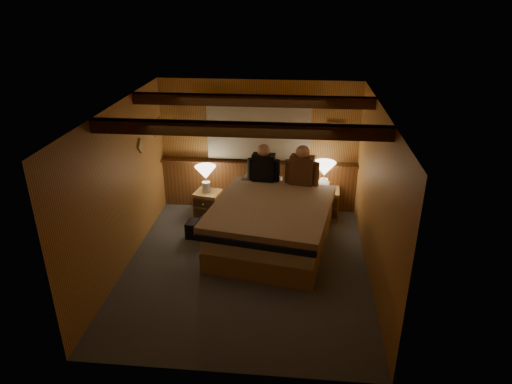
# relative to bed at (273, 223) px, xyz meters

# --- Properties ---
(floor) EXTENTS (4.20, 4.20, 0.00)m
(floor) POSITION_rel_bed_xyz_m (-0.35, -0.65, -0.40)
(floor) COLOR #484E55
(floor) RESTS_ON ground
(ceiling) EXTENTS (4.20, 4.20, 0.00)m
(ceiling) POSITION_rel_bed_xyz_m (-0.35, -0.65, 2.00)
(ceiling) COLOR tan
(ceiling) RESTS_ON wall_back
(wall_back) EXTENTS (3.60, 0.00, 3.60)m
(wall_back) POSITION_rel_bed_xyz_m (-0.35, 1.45, 0.80)
(wall_back) COLOR #D89D4D
(wall_back) RESTS_ON floor
(wall_left) EXTENTS (0.00, 4.20, 4.20)m
(wall_left) POSITION_rel_bed_xyz_m (-2.15, -0.65, 0.80)
(wall_left) COLOR #D89D4D
(wall_left) RESTS_ON floor
(wall_right) EXTENTS (0.00, 4.20, 4.20)m
(wall_right) POSITION_rel_bed_xyz_m (1.45, -0.65, 0.80)
(wall_right) COLOR #D89D4D
(wall_right) RESTS_ON floor
(wall_front) EXTENTS (3.60, 0.00, 3.60)m
(wall_front) POSITION_rel_bed_xyz_m (-0.35, -2.75, 0.80)
(wall_front) COLOR #D89D4D
(wall_front) RESTS_ON floor
(wainscot) EXTENTS (3.60, 0.23, 0.94)m
(wainscot) POSITION_rel_bed_xyz_m (-0.35, 1.38, 0.08)
(wainscot) COLOR brown
(wainscot) RESTS_ON wall_back
(curtain_window) EXTENTS (2.18, 0.09, 1.11)m
(curtain_window) POSITION_rel_bed_xyz_m (-0.35, 1.37, 1.12)
(curtain_window) COLOR #4A2C12
(curtain_window) RESTS_ON wall_back
(ceiling_beams) EXTENTS (3.60, 1.65, 0.16)m
(ceiling_beams) POSITION_rel_bed_xyz_m (-0.35, -0.50, 1.91)
(ceiling_beams) COLOR #4A2C12
(ceiling_beams) RESTS_ON ceiling
(coat_rail) EXTENTS (0.05, 0.55, 0.24)m
(coat_rail) POSITION_rel_bed_xyz_m (-2.07, 0.92, 1.27)
(coat_rail) COLOR silver
(coat_rail) RESTS_ON wall_left
(framed_print) EXTENTS (0.30, 0.04, 0.25)m
(framed_print) POSITION_rel_bed_xyz_m (1.00, 1.42, 1.15)
(framed_print) COLOR tan
(framed_print) RESTS_ON wall_back
(bed) EXTENTS (2.08, 2.53, 0.77)m
(bed) POSITION_rel_bed_xyz_m (0.00, 0.00, 0.00)
(bed) COLOR #AE8B4A
(bed) RESTS_ON floor
(nightstand_left) EXTENTS (0.52, 0.48, 0.49)m
(nightstand_left) POSITION_rel_bed_xyz_m (-1.23, 0.90, -0.16)
(nightstand_left) COLOR #AE8B4A
(nightstand_left) RESTS_ON floor
(nightstand_right) EXTENTS (0.50, 0.46, 0.53)m
(nightstand_right) POSITION_rel_bed_xyz_m (0.88, 1.10, -0.14)
(nightstand_right) COLOR #AE8B4A
(nightstand_right) RESTS_ON floor
(lamp_left) EXTENTS (0.37, 0.37, 0.48)m
(lamp_left) POSITION_rel_bed_xyz_m (-1.25, 0.92, 0.42)
(lamp_left) COLOR silver
(lamp_left) RESTS_ON nightstand_left
(lamp_right) EXTENTS (0.39, 0.39, 0.51)m
(lamp_right) POSITION_rel_bed_xyz_m (0.84, 1.12, 0.49)
(lamp_right) COLOR silver
(lamp_right) RESTS_ON nightstand_right
(person_left) EXTENTS (0.56, 0.25, 0.69)m
(person_left) POSITION_rel_bed_xyz_m (-0.22, 0.87, 0.64)
(person_left) COLOR black
(person_left) RESTS_ON bed
(person_right) EXTENTS (0.58, 0.30, 0.72)m
(person_right) POSITION_rel_bed_xyz_m (0.44, 0.78, 0.65)
(person_right) COLOR #533321
(person_right) RESTS_ON bed
(duffel_bag) EXTENTS (0.48, 0.32, 0.33)m
(duffel_bag) POSITION_rel_bed_xyz_m (-1.22, 0.14, -0.26)
(duffel_bag) COLOR black
(duffel_bag) RESTS_ON floor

